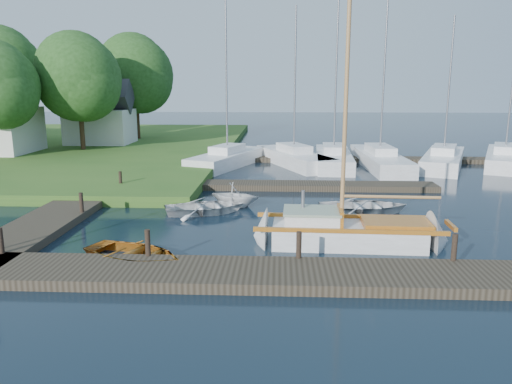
{
  "coord_description": "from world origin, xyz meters",
  "views": [
    {
      "loc": [
        0.9,
        -19.04,
        5.32
      ],
      "look_at": [
        0.0,
        0.0,
        1.2
      ],
      "focal_mm": 35.0,
      "sensor_mm": 36.0,
      "label": 1
    }
  ],
  "objects_px": {
    "mooring_post_4": "(81,202)",
    "marina_boat_5": "(505,157)",
    "mooring_post_2": "(299,245)",
    "marina_boat_3": "(380,158)",
    "tender_a": "(205,205)",
    "tree_7": "(136,74)",
    "marina_boat_2": "(334,157)",
    "mooring_post_5": "(120,179)",
    "mooring_post_1": "(148,243)",
    "marina_boat_1": "(294,157)",
    "tree_4": "(2,71)",
    "house_c": "(100,118)",
    "dinghy": "(134,250)",
    "mooring_post_3": "(454,247)",
    "mooring_post_0": "(1,240)",
    "marina_boat_4": "(443,158)",
    "tender_c": "(364,204)",
    "tender_b": "(235,193)",
    "sailboat": "(352,235)",
    "tree_3": "(78,78)",
    "marina_boat_0": "(227,158)"
  },
  "relations": [
    {
      "from": "house_c",
      "to": "tree_7",
      "type": "xyz_separation_m",
      "value": [
        2.0,
        4.05,
        3.62
      ]
    },
    {
      "from": "dinghy",
      "to": "marina_boat_4",
      "type": "height_order",
      "value": "marina_boat_4"
    },
    {
      "from": "sailboat",
      "to": "tender_a",
      "type": "xyz_separation_m",
      "value": [
        -5.58,
        3.99,
        0.0
      ]
    },
    {
      "from": "mooring_post_0",
      "to": "marina_boat_2",
      "type": "relative_size",
      "value": 0.07
    },
    {
      "from": "tree_4",
      "to": "tender_b",
      "type": "bearing_deg",
      "value": -42.97
    },
    {
      "from": "tender_c",
      "to": "marina_boat_1",
      "type": "height_order",
      "value": "marina_boat_1"
    },
    {
      "from": "tree_7",
      "to": "sailboat",
      "type": "bearing_deg",
      "value": -61.88
    },
    {
      "from": "marina_boat_1",
      "to": "house_c",
      "type": "relative_size",
      "value": 1.94
    },
    {
      "from": "mooring_post_5",
      "to": "tender_c",
      "type": "distance_m",
      "value": 11.98
    },
    {
      "from": "sailboat",
      "to": "tree_7",
      "type": "bearing_deg",
      "value": 120.1
    },
    {
      "from": "mooring_post_1",
      "to": "marina_boat_2",
      "type": "height_order",
      "value": "marina_boat_2"
    },
    {
      "from": "mooring_post_4",
      "to": "marina_boat_5",
      "type": "height_order",
      "value": "marina_boat_5"
    },
    {
      "from": "mooring_post_2",
      "to": "tender_a",
      "type": "bearing_deg",
      "value": 120.63
    },
    {
      "from": "mooring_post_5",
      "to": "tender_c",
      "type": "height_order",
      "value": "mooring_post_5"
    },
    {
      "from": "mooring_post_5",
      "to": "mooring_post_2",
      "type": "bearing_deg",
      "value": -49.64
    },
    {
      "from": "mooring_post_5",
      "to": "sailboat",
      "type": "bearing_deg",
      "value": -36.67
    },
    {
      "from": "mooring_post_5",
      "to": "marina_boat_5",
      "type": "distance_m",
      "value": 25.0
    },
    {
      "from": "house_c",
      "to": "tree_4",
      "type": "distance_m",
      "value": 8.85
    },
    {
      "from": "tree_3",
      "to": "mooring_post_5",
      "type": "bearing_deg",
      "value": -61.8
    },
    {
      "from": "marina_boat_5",
      "to": "tree_3",
      "type": "bearing_deg",
      "value": 107.11
    },
    {
      "from": "marina_boat_1",
      "to": "marina_boat_2",
      "type": "distance_m",
      "value": 2.64
    },
    {
      "from": "tender_a",
      "to": "mooring_post_2",
      "type": "bearing_deg",
      "value": -166.94
    },
    {
      "from": "mooring_post_1",
      "to": "marina_boat_1",
      "type": "bearing_deg",
      "value": 75.83
    },
    {
      "from": "tender_b",
      "to": "marina_boat_3",
      "type": "height_order",
      "value": "marina_boat_3"
    },
    {
      "from": "marina_boat_3",
      "to": "marina_boat_2",
      "type": "bearing_deg",
      "value": 82.84
    },
    {
      "from": "sailboat",
      "to": "tender_a",
      "type": "relative_size",
      "value": 2.92
    },
    {
      "from": "mooring_post_0",
      "to": "tender_b",
      "type": "height_order",
      "value": "tender_b"
    },
    {
      "from": "mooring_post_0",
      "to": "marina_boat_0",
      "type": "relative_size",
      "value": 0.07
    },
    {
      "from": "mooring_post_2",
      "to": "marina_boat_3",
      "type": "relative_size",
      "value": 0.07
    },
    {
      "from": "tree_7",
      "to": "mooring_post_5",
      "type": "bearing_deg",
      "value": -76.64
    },
    {
      "from": "dinghy",
      "to": "house_c",
      "type": "xyz_separation_m",
      "value": [
        -10.48,
        26.7,
        2.24
      ]
    },
    {
      "from": "mooring_post_2",
      "to": "marina_boat_2",
      "type": "bearing_deg",
      "value": 81.07
    },
    {
      "from": "mooring_post_5",
      "to": "marina_boat_4",
      "type": "relative_size",
      "value": 0.08
    },
    {
      "from": "marina_boat_2",
      "to": "tender_a",
      "type": "bearing_deg",
      "value": 155.99
    },
    {
      "from": "mooring_post_3",
      "to": "dinghy",
      "type": "relative_size",
      "value": 0.24
    },
    {
      "from": "mooring_post_0",
      "to": "marina_boat_0",
      "type": "bearing_deg",
      "value": 75.13
    },
    {
      "from": "tree_7",
      "to": "mooring_post_1",
      "type": "bearing_deg",
      "value": -73.84
    },
    {
      "from": "marina_boat_1",
      "to": "tree_3",
      "type": "bearing_deg",
      "value": 53.82
    },
    {
      "from": "tender_a",
      "to": "tree_7",
      "type": "bearing_deg",
      "value": 3.98
    },
    {
      "from": "house_c",
      "to": "tree_4",
      "type": "xyz_separation_m",
      "value": [
        -8.0,
        0.05,
        3.79
      ]
    },
    {
      "from": "marina_boat_3",
      "to": "house_c",
      "type": "relative_size",
      "value": 2.24
    },
    {
      "from": "tree_4",
      "to": "tree_7",
      "type": "xyz_separation_m",
      "value": [
        10.0,
        4.0,
        -0.17
      ]
    },
    {
      "from": "tree_3",
      "to": "sailboat",
      "type": "bearing_deg",
      "value": -50.09
    },
    {
      "from": "mooring_post_0",
      "to": "mooring_post_2",
      "type": "height_order",
      "value": "same"
    },
    {
      "from": "tender_c",
      "to": "marina_boat_2",
      "type": "height_order",
      "value": "marina_boat_2"
    },
    {
      "from": "marina_boat_2",
      "to": "dinghy",
      "type": "bearing_deg",
      "value": 160.41
    },
    {
      "from": "mooring_post_5",
      "to": "tree_4",
      "type": "distance_m",
      "value": 23.4
    },
    {
      "from": "marina_boat_5",
      "to": "marina_boat_2",
      "type": "bearing_deg",
      "value": 116.5
    },
    {
      "from": "mooring_post_3",
      "to": "marina_boat_4",
      "type": "height_order",
      "value": "marina_boat_4"
    },
    {
      "from": "mooring_post_2",
      "to": "tree_3",
      "type": "relative_size",
      "value": 0.09
    }
  ]
}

